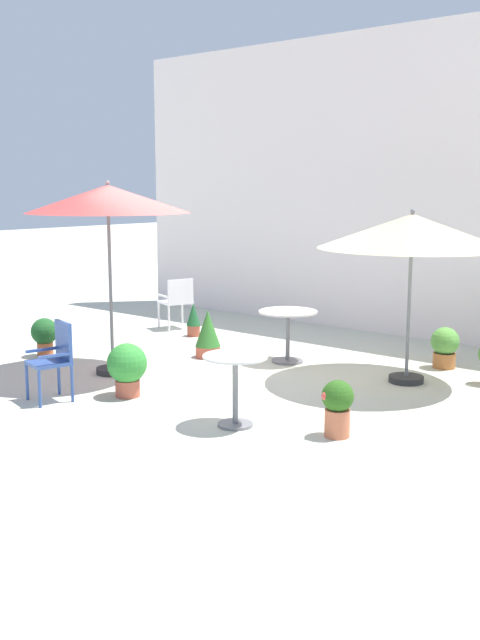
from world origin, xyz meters
name	(u,v)px	position (x,y,z in m)	size (l,w,h in m)	color
ground_plane	(223,377)	(0.00, 0.00, 0.00)	(60.00, 60.00, 0.00)	beige
villa_facade	(386,184)	(0.00, 4.05, 2.46)	(10.56, 0.30, 4.92)	white
patio_umbrella_0	(108,201)	(-1.24, -0.79, 2.25)	(2.10, 2.10, 2.52)	#2D2D2D
patio_umbrella_1	(412,232)	(1.94, 1.30, 1.89)	(2.31, 2.31, 2.17)	#2D2D2D
cafe_table_0	(288,326)	(0.14, 1.22, 0.51)	(0.82, 0.82, 0.73)	white
cafe_table_1	(235,377)	(1.44, -1.43, 0.52)	(0.67, 0.67, 0.75)	silver
patio_chair_0	(55,356)	(-0.78, -2.04, 0.52)	(0.51, 0.51, 0.91)	#314D92
patio_chair_1	(177,299)	(-2.78, 1.98, 0.52)	(0.57, 0.61, 0.88)	white
potted_plant_0	(193,319)	(-2.15, 1.71, 0.29)	(0.23, 0.23, 0.55)	#A04B36
potted_plant_1	(127,367)	(-0.26, -1.40, 0.36)	(0.47, 0.47, 0.64)	#B25540
potted_plant_3	(337,405)	(2.43, -1.04, 0.32)	(0.32, 0.32, 0.57)	#CE6E4A
potted_plant_4	(208,334)	(-0.92, 0.72, 0.34)	(0.37, 0.37, 0.69)	#BC553E
potted_plant_5	(45,334)	(-2.76, -0.76, 0.33)	(0.39, 0.39, 0.56)	#AF5A33
potted_plant_6	(445,346)	(1.97, 2.31, 0.30)	(0.38, 0.38, 0.56)	#AD6534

